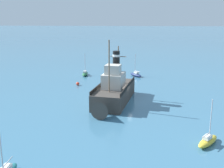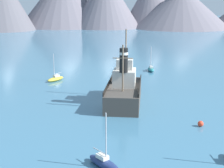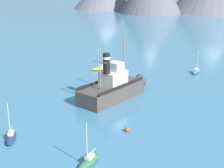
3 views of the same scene
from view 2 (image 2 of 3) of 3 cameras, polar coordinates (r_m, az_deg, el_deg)
ground_plane at (r=47.48m, az=0.13°, el=-3.18°), size 600.00×600.00×0.00m
mountain_ridge at (r=188.18m, az=-1.30°, el=13.43°), size 207.63×64.29×30.65m
old_tugboat at (r=47.58m, az=2.07°, el=-0.87°), size 6.24×14.75×9.90m
sailboat_teal at (r=69.72m, az=6.48°, el=2.50°), size 1.11×3.80×4.90m
sailboat_navy at (r=29.73m, az=-1.38°, el=-12.88°), size 3.15×3.71×4.90m
sailboat_yellow at (r=61.43m, az=-9.36°, el=0.90°), size 3.19×3.68×4.90m
mooring_buoy at (r=39.93m, az=14.51°, el=-6.41°), size 0.66×0.66×0.66m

